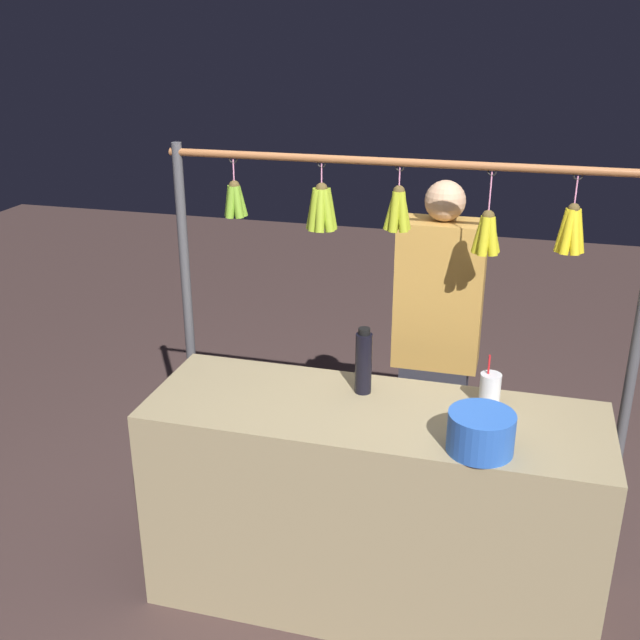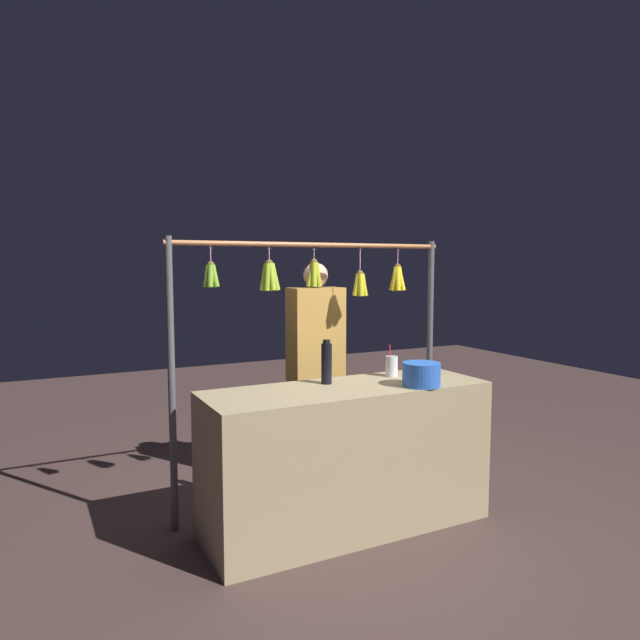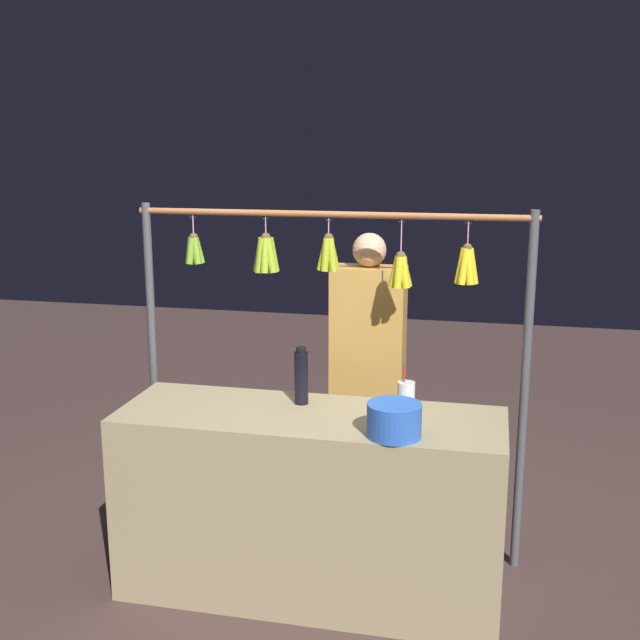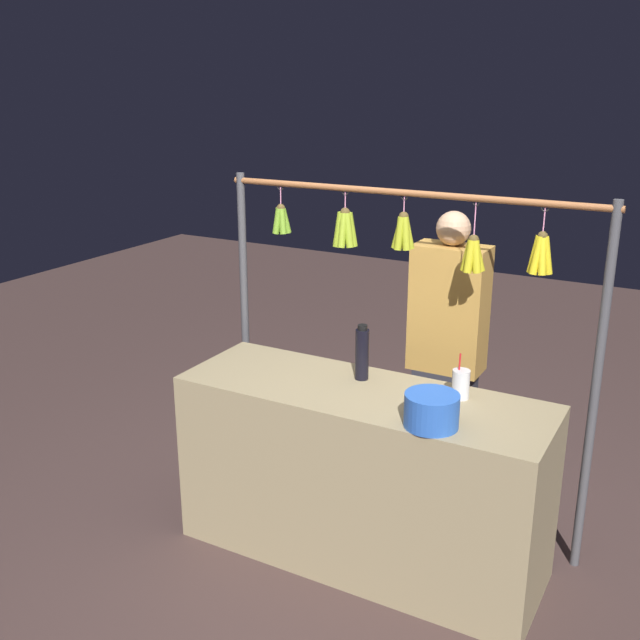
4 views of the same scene
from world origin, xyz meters
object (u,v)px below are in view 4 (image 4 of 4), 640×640
(water_bottle, at_px, (362,353))
(drink_cup, at_px, (461,384))
(vendor_person, at_px, (446,363))
(blue_bucket, at_px, (432,410))

(water_bottle, relative_size, drink_cup, 1.30)
(drink_cup, height_order, vendor_person, vendor_person)
(water_bottle, distance_m, vendor_person, 0.67)
(blue_bucket, bearing_deg, water_bottle, -34.14)
(vendor_person, bearing_deg, blue_bucket, 105.79)
(water_bottle, relative_size, blue_bucket, 1.19)
(vendor_person, bearing_deg, drink_cup, 115.06)
(blue_bucket, bearing_deg, drink_cup, -91.95)
(blue_bucket, distance_m, drink_cup, 0.34)
(water_bottle, height_order, blue_bucket, water_bottle)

